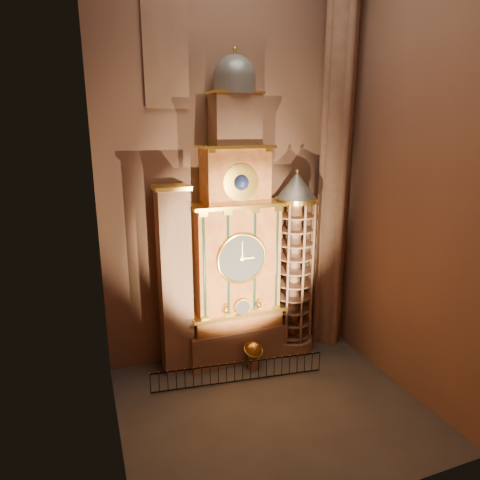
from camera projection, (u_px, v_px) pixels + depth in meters
name	position (u px, v px, depth m)	size (l,w,h in m)	color
floor	(271.00, 407.00, 20.56)	(14.00, 14.00, 0.00)	#383330
wall_back	(229.00, 165.00, 23.15)	(22.00, 22.00, 0.00)	#835D47
wall_left	(99.00, 185.00, 15.34)	(22.00, 22.00, 0.00)	#835D47
wall_right	(411.00, 171.00, 20.09)	(22.00, 22.00, 0.00)	#835D47
astronomical_clock	(235.00, 247.00, 23.32)	(5.60, 2.41, 16.70)	#8C634C
portrait_tower	(175.00, 281.00, 22.58)	(1.80, 1.60, 10.20)	#8C634C
stair_turret	(294.00, 266.00, 24.64)	(2.50, 2.50, 10.80)	#8C634C
gothic_pier	(336.00, 163.00, 24.31)	(2.04, 2.04, 22.00)	#8C634C
stained_glass_window	(166.00, 52.00, 20.56)	(2.20, 0.14, 5.20)	navy
celestial_globe	(253.00, 353.00, 23.56)	(1.36, 1.32, 1.59)	#8C634C
iron_railing	(239.00, 372.00, 22.35)	(9.01, 1.17, 1.12)	black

